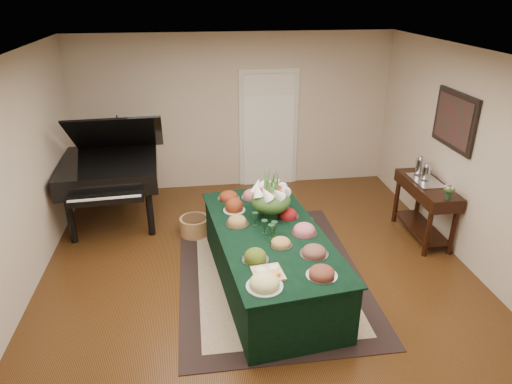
{
  "coord_description": "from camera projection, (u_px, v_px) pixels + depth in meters",
  "views": [
    {
      "loc": [
        -0.71,
        -4.79,
        3.39
      ],
      "look_at": [
        0.0,
        0.3,
        1.05
      ],
      "focal_mm": 32.0,
      "sensor_mm": 36.0,
      "label": 1
    }
  ],
  "objects": [
    {
      "name": "ground",
      "position": [
        259.0,
        276.0,
        5.81
      ],
      "size": [
        6.0,
        6.0,
        0.0
      ],
      "primitive_type": "plane",
      "color": "black",
      "rests_on": "ground"
    },
    {
      "name": "area_rug",
      "position": [
        269.0,
        271.0,
        5.91
      ],
      "size": [
        2.29,
        3.2,
        0.01
      ],
      "color": "black",
      "rests_on": "ground"
    },
    {
      "name": "kitchen_doorway",
      "position": [
        269.0,
        130.0,
        8.14
      ],
      "size": [
        1.05,
        0.07,
        2.1
      ],
      "color": "silver",
      "rests_on": "ground"
    },
    {
      "name": "buffet_table",
      "position": [
        270.0,
        259.0,
        5.51
      ],
      "size": [
        1.5,
        2.69,
        0.74
      ],
      "color": "black",
      "rests_on": "ground"
    },
    {
      "name": "food_platters",
      "position": [
        269.0,
        226.0,
        5.4
      ],
      "size": [
        1.1,
        2.39,
        0.13
      ],
      "color": "silver",
      "rests_on": "buffet_table"
    },
    {
      "name": "cutting_board",
      "position": [
        267.0,
        270.0,
        4.58
      ],
      "size": [
        0.33,
        0.33,
        0.1
      ],
      "color": "tan",
      "rests_on": "buffet_table"
    },
    {
      "name": "green_goblets",
      "position": [
        266.0,
        226.0,
        5.3
      ],
      "size": [
        0.26,
        0.4,
        0.18
      ],
      "color": "#13311B",
      "rests_on": "buffet_table"
    },
    {
      "name": "floral_centerpiece",
      "position": [
        271.0,
        195.0,
        5.58
      ],
      "size": [
        0.51,
        0.51,
        0.51
      ],
      "color": "#13311B",
      "rests_on": "buffet_table"
    },
    {
      "name": "grand_piano",
      "position": [
        110.0,
        169.0,
        6.86
      ],
      "size": [
        1.59,
        1.79,
        1.74
      ],
      "color": "black",
      "rests_on": "ground"
    },
    {
      "name": "wicker_basket",
      "position": [
        195.0,
        226.0,
        6.74
      ],
      "size": [
        0.43,
        0.43,
        0.27
      ],
      "primitive_type": "cylinder",
      "color": "olive",
      "rests_on": "ground"
    },
    {
      "name": "mahogany_sideboard",
      "position": [
        426.0,
        196.0,
        6.47
      ],
      "size": [
        0.45,
        1.2,
        0.85
      ],
      "color": "black",
      "rests_on": "ground"
    },
    {
      "name": "tea_service",
      "position": [
        423.0,
        171.0,
        6.51
      ],
      "size": [
        0.34,
        0.58,
        0.3
      ],
      "color": "silver",
      "rests_on": "mahogany_sideboard"
    },
    {
      "name": "pink_bouquet",
      "position": [
        449.0,
        190.0,
        5.86
      ],
      "size": [
        0.16,
        0.16,
        0.2
      ],
      "color": "#13311B",
      "rests_on": "mahogany_sideboard"
    },
    {
      "name": "wall_painting",
      "position": [
        454.0,
        120.0,
        6.05
      ],
      "size": [
        0.05,
        0.95,
        0.75
      ],
      "color": "black",
      "rests_on": "ground"
    }
  ]
}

